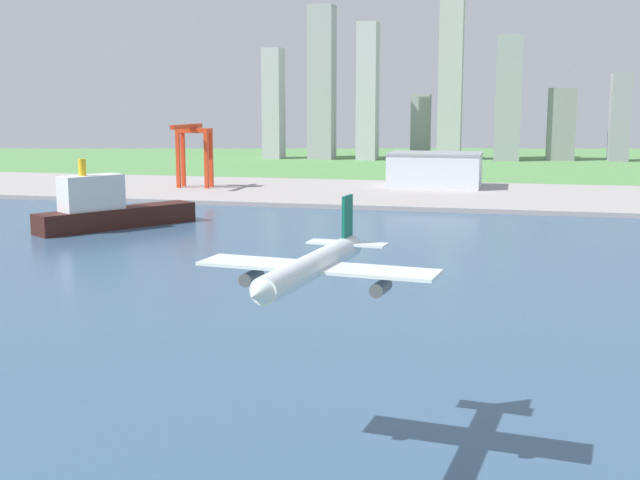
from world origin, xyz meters
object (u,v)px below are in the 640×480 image
(cargo_ship, at_px, (109,209))
(port_crane_red, at_px, (193,142))
(warehouse_main, at_px, (435,170))
(airplane_landing, at_px, (312,267))

(cargo_ship, distance_m, port_crane_red, 155.67)
(cargo_ship, distance_m, warehouse_main, 229.39)
(airplane_landing, relative_size, port_crane_red, 0.90)
(airplane_landing, xyz_separation_m, cargo_ship, (-145.34, 211.83, -22.35))
(airplane_landing, relative_size, cargo_ship, 0.58)
(airplane_landing, bearing_deg, cargo_ship, 124.46)
(warehouse_main, bearing_deg, airplane_landing, -86.87)
(cargo_ship, relative_size, warehouse_main, 1.21)
(cargo_ship, xyz_separation_m, port_crane_red, (-22.27, 152.52, 21.80))
(cargo_ship, height_order, port_crane_red, port_crane_red)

